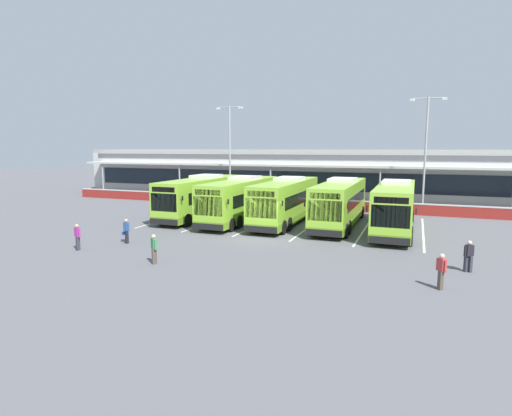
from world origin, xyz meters
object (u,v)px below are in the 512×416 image
coach_bus_left_centre (241,200)px  coach_bus_centre (286,202)px  pedestrian_in_dark_coat (469,255)px  pedestrian_approaching_bus (78,236)px  pedestrian_with_handbag (126,230)px  pedestrian_child (441,270)px  coach_bus_leftmost (201,197)px  lamp_post_west (230,147)px  coach_bus_right_centre (340,204)px  coach_bus_rightmost (395,208)px  pedestrian_near_bin (154,248)px  lamp_post_centre (426,147)px

coach_bus_left_centre → coach_bus_centre: bearing=7.0°
pedestrian_in_dark_coat → pedestrian_approaching_bus: bearing=-170.5°
pedestrian_with_handbag → coach_bus_left_centre: bearing=71.1°
coach_bus_centre → pedestrian_child: 17.47m
pedestrian_in_dark_coat → pedestrian_child: 3.61m
coach_bus_leftmost → pedestrian_in_dark_coat: coach_bus_leftmost is taller
pedestrian_child → lamp_post_west: (-21.59, 24.50, 5.42)m
coach_bus_centre → coach_bus_right_centre: 4.43m
coach_bus_centre → coach_bus_rightmost: (8.66, -0.47, 0.00)m
coach_bus_leftmost → pedestrian_near_bin: 15.48m
lamp_post_west → lamp_post_centre: (21.03, -0.91, 0.00)m
coach_bus_rightmost → lamp_post_centre: (2.05, 10.73, 4.50)m
coach_bus_right_centre → pedestrian_child: bearing=-63.4°
pedestrian_with_handbag → lamp_post_west: size_ratio=0.15×
pedestrian_in_dark_coat → lamp_post_west: (-23.01, 21.18, 5.42)m
coach_bus_right_centre → pedestrian_with_handbag: size_ratio=7.50×
lamp_post_west → coach_bus_centre: bearing=-47.3°
pedestrian_child → pedestrian_approaching_bus: size_ratio=1.00×
coach_bus_leftmost → pedestrian_with_handbag: coach_bus_leftmost is taller
coach_bus_right_centre → pedestrian_near_bin: 16.59m
coach_bus_centre → pedestrian_child: (11.27, -13.32, -0.91)m
coach_bus_centre → pedestrian_in_dark_coat: coach_bus_centre is taller
coach_bus_right_centre → pedestrian_near_bin: coach_bus_right_centre is taller
pedestrian_child → coach_bus_rightmost: bearing=101.5°
pedestrian_with_handbag → coach_bus_right_centre: bearing=43.6°
coach_bus_centre → pedestrian_child: size_ratio=7.50×
coach_bus_leftmost → coach_bus_centre: bearing=-0.6°
pedestrian_with_handbag → coach_bus_leftmost: bearing=92.7°
pedestrian_approaching_bus → lamp_post_centre: lamp_post_centre is taller
coach_bus_leftmost → coach_bus_centre: 8.04m
coach_bus_left_centre → pedestrian_with_handbag: coach_bus_left_centre is taller
coach_bus_leftmost → pedestrian_near_bin: size_ratio=7.50×
coach_bus_rightmost → lamp_post_centre: bearing=79.2°
coach_bus_right_centre → pedestrian_child: 15.32m
coach_bus_rightmost → pedestrian_child: (2.61, -12.85, -0.91)m
pedestrian_near_bin → pedestrian_approaching_bus: bearing=172.1°
coach_bus_left_centre → lamp_post_west: bearing=118.8°
pedestrian_approaching_bus → coach_bus_leftmost: bearing=85.6°
coach_bus_centre → lamp_post_west: 15.86m
coach_bus_leftmost → coach_bus_rightmost: bearing=-1.9°
coach_bus_leftmost → lamp_post_west: 12.18m
coach_bus_left_centre → coach_bus_right_centre: size_ratio=1.00×
coach_bus_rightmost → pedestrian_near_bin: size_ratio=7.50×
coach_bus_left_centre → coach_bus_rightmost: bearing=0.1°
pedestrian_near_bin → pedestrian_approaching_bus: (-6.16, 0.85, 0.00)m
pedestrian_in_dark_coat → pedestrian_near_bin: 16.26m
coach_bus_right_centre → pedestrian_near_bin: size_ratio=7.50×
coach_bus_left_centre → coach_bus_right_centre: (8.33, 0.83, 0.00)m
lamp_post_west → coach_bus_right_centre: bearing=-36.3°
coach_bus_centre → pedestrian_child: coach_bus_centre is taller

